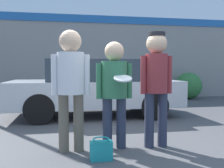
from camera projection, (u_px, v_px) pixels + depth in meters
ground_plane at (121, 145)px, 4.06m from camera, size 56.00×56.00×0.00m
storefront_building at (87, 57)px, 10.12m from camera, size 24.00×0.22×3.38m
person_left at (71, 78)px, 3.67m from camera, size 0.56×0.39×1.81m
person_middle_with_frisbee at (114, 85)px, 3.84m from camera, size 0.56×0.60×1.65m
person_right at (156, 78)px, 3.90m from camera, size 0.51×0.34×1.80m
parked_car_near at (94, 87)px, 6.55m from camera, size 4.32×1.84×1.47m
shrub at (188, 86)px, 10.23m from camera, size 1.08×1.08×1.08m
handbag at (101, 150)px, 3.37m from camera, size 0.30×0.23×0.30m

